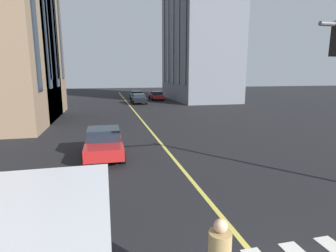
{
  "coord_description": "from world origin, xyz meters",
  "views": [
    {
      "loc": [
        -2.41,
        3.12,
        4.03
      ],
      "look_at": [
        9.84,
        0.23,
        1.59
      ],
      "focal_mm": 28.52,
      "sensor_mm": 36.0,
      "label": 1
    }
  ],
  "objects_px": {
    "car_red_oncoming": "(104,143)",
    "car_green_near": "(136,95)",
    "car_red_parked_b": "(156,96)",
    "car_black_parked_a": "(139,99)"
  },
  "relations": [
    {
      "from": "car_black_parked_a",
      "to": "car_green_near",
      "type": "xyz_separation_m",
      "value": [
        6.17,
        -0.42,
        0.0
      ]
    },
    {
      "from": "car_green_near",
      "to": "car_black_parked_a",
      "type": "bearing_deg",
      "value": 176.15
    },
    {
      "from": "car_red_parked_b",
      "to": "car_red_oncoming",
      "type": "distance_m",
      "value": 29.98
    },
    {
      "from": "car_red_parked_b",
      "to": "car_black_parked_a",
      "type": "bearing_deg",
      "value": 144.0
    },
    {
      "from": "car_red_parked_b",
      "to": "car_green_near",
      "type": "relative_size",
      "value": 1.0
    },
    {
      "from": "car_green_near",
      "to": "car_red_parked_b",
      "type": "bearing_deg",
      "value": -115.35
    },
    {
      "from": "car_red_parked_b",
      "to": "car_red_oncoming",
      "type": "relative_size",
      "value": 1.13
    },
    {
      "from": "car_red_oncoming",
      "to": "car_green_near",
      "type": "height_order",
      "value": "car_red_oncoming"
    },
    {
      "from": "car_red_oncoming",
      "to": "car_black_parked_a",
      "type": "xyz_separation_m",
      "value": [
        24.1,
        -4.73,
        0.0
      ]
    },
    {
      "from": "car_black_parked_a",
      "to": "car_red_parked_b",
      "type": "bearing_deg",
      "value": -36.0
    }
  ]
}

